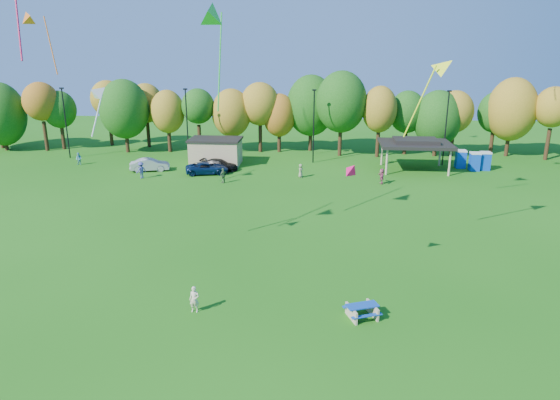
# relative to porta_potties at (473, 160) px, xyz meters

# --- Properties ---
(ground) EXTENTS (160.00, 160.00, 0.00)m
(ground) POSITION_rel_porta_potties_xyz_m (-21.10, -38.02, -1.10)
(ground) COLOR #19600F
(ground) RESTS_ON ground
(tree_line) EXTENTS (93.57, 10.55, 11.15)m
(tree_line) POSITION_rel_porta_potties_xyz_m (-22.13, 7.50, 4.82)
(tree_line) COLOR black
(tree_line) RESTS_ON ground
(lamp_posts) EXTENTS (64.50, 0.25, 9.09)m
(lamp_posts) POSITION_rel_porta_potties_xyz_m (-19.10, 1.98, 3.80)
(lamp_posts) COLOR black
(lamp_posts) RESTS_ON ground
(utility_building) EXTENTS (6.30, 4.30, 3.25)m
(utility_building) POSITION_rel_porta_potties_xyz_m (-31.10, -0.02, 0.54)
(utility_building) COLOR tan
(utility_building) RESTS_ON ground
(pavilion) EXTENTS (8.20, 6.20, 3.77)m
(pavilion) POSITION_rel_porta_potties_xyz_m (-7.10, -1.02, 2.13)
(pavilion) COLOR tan
(pavilion) RESTS_ON ground
(porta_potties) EXTENTS (3.75, 2.41, 2.18)m
(porta_potties) POSITION_rel_porta_potties_xyz_m (0.00, 0.00, 0.00)
(porta_potties) COLOR #0E41B9
(porta_potties) RESTS_ON ground
(picnic_table) EXTENTS (2.14, 1.96, 0.75)m
(picnic_table) POSITION_rel_porta_potties_xyz_m (-15.55, -35.50, -0.66)
(picnic_table) COLOR tan
(picnic_table) RESTS_ON ground
(kite_flyer) EXTENTS (0.57, 0.39, 1.51)m
(kite_flyer) POSITION_rel_porta_potties_xyz_m (-24.74, -35.69, -0.34)
(kite_flyer) COLOR beige
(kite_flyer) RESTS_ON ground
(car_a) EXTENTS (4.31, 2.38, 1.39)m
(car_a) POSITION_rel_porta_potties_xyz_m (-38.50, -3.96, -0.40)
(car_a) COLOR silver
(car_a) RESTS_ON ground
(car_b) EXTENTS (4.77, 2.77, 1.49)m
(car_b) POSITION_rel_porta_potties_xyz_m (-38.16, -4.09, -0.35)
(car_b) COLOR #A4A3A8
(car_b) RESTS_ON ground
(car_c) EXTENTS (5.28, 3.35, 1.36)m
(car_c) POSITION_rel_porta_potties_xyz_m (-31.11, -4.95, -0.42)
(car_c) COLOR #0C2148
(car_c) RESTS_ON ground
(car_d) EXTENTS (4.69, 2.49, 1.29)m
(car_d) POSITION_rel_porta_potties_xyz_m (-30.10, -2.98, -0.45)
(car_d) COLOR black
(car_d) RESTS_ON ground
(far_person_0) EXTENTS (0.60, 1.58, 1.67)m
(far_person_0) POSITION_rel_porta_potties_xyz_m (-11.56, -7.57, -0.26)
(far_person_0) COLOR #A04260
(far_person_0) RESTS_ON ground
(far_person_1) EXTENTS (0.61, 0.82, 1.54)m
(far_person_1) POSITION_rel_porta_potties_xyz_m (-20.31, -5.63, -0.33)
(far_person_1) COLOR gray
(far_person_1) RESTS_ON ground
(far_person_2) EXTENTS (0.83, 0.69, 1.54)m
(far_person_2) POSITION_rel_porta_potties_xyz_m (-47.94, -1.85, -0.33)
(far_person_2) COLOR #55A2BC
(far_person_2) RESTS_ON ground
(far_person_3) EXTENTS (1.29, 1.36, 1.85)m
(far_person_3) POSITION_rel_porta_potties_xyz_m (-37.96, -7.51, -0.17)
(far_person_3) COLOR #44418F
(far_person_3) RESTS_ON ground
(far_person_4) EXTENTS (0.87, 1.02, 1.64)m
(far_person_4) POSITION_rel_porta_potties_xyz_m (-28.48, -8.67, -0.28)
(far_person_4) COLOR #5D7C4C
(far_person_4) RESTS_ON ground
(kite_5) EXTENTS (1.33, 1.40, 1.11)m
(kite_5) POSITION_rel_porta_potties_xyz_m (-16.14, -30.84, 6.06)
(kite_5) COLOR #D80C57
(kite_7) EXTENTS (3.36, 1.60, 5.50)m
(kite_7) POSITION_rel_porta_potties_xyz_m (-10.17, -25.60, 11.69)
(kite_7) COLOR #E7FF1A
(kite_9) EXTENTS (2.70, 2.73, 5.41)m
(kite_9) POSITION_rel_porta_potties_xyz_m (-42.04, -18.68, 15.24)
(kite_9) COLOR orange
(kite_14) EXTENTS (1.63, 4.44, 7.54)m
(kite_14) POSITION_rel_porta_potties_xyz_m (-25.19, -26.47, 15.08)
(kite_14) COLOR green
(kite_15) EXTENTS (1.74, 1.83, 3.36)m
(kite_15) POSITION_rel_porta_potties_xyz_m (-31.13, -30.80, 10.39)
(kite_15) COLOR silver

